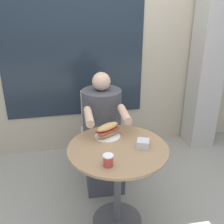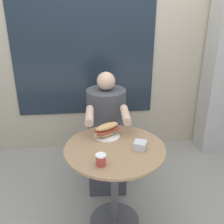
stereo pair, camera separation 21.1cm
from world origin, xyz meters
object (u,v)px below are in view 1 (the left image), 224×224
Objects in this scene: cafe_table at (118,168)px; diner_chair at (98,122)px; seated_diner at (103,138)px; drink_cup at (108,160)px; sandwich_on_plate at (108,131)px.

cafe_table is 0.89× the size of diner_chair.
seated_diner is 0.86m from drink_cup.
diner_chair is 0.74× the size of seated_diner.
seated_diner is 14.27× the size of drink_cup.
seated_diner is (-0.01, -0.35, -0.02)m from diner_chair.
sandwich_on_plate is at bearing 90.00° from diner_chair.
cafe_table is at bearing 61.64° from drink_cup.
diner_chair reaches higher than cafe_table.
cafe_table is at bearing 93.19° from diner_chair.
cafe_table is at bearing 94.18° from seated_diner.
cafe_table is 0.31m from sandwich_on_plate.
drink_cup is (-0.07, -0.40, -0.01)m from sandwich_on_plate.
seated_diner reaches higher than drink_cup.
seated_diner is at bearing 82.89° from drink_cup.
seated_diner is at bearing 86.23° from sandwich_on_plate.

